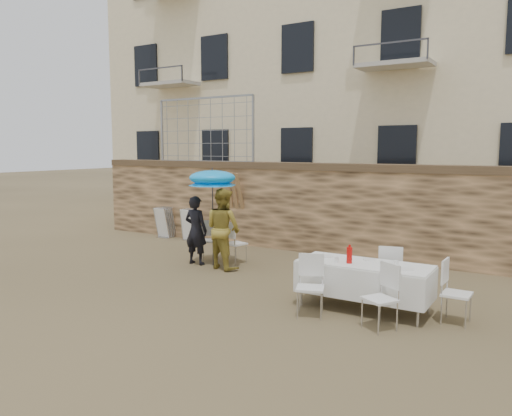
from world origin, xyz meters
The scene contains 18 objects.
ground centered at (0.00, 0.00, 0.00)m, with size 80.00×80.00×0.00m, color brown.
stone_wall centered at (0.00, 5.00, 1.10)m, with size 13.00×0.50×2.20m, color olive.
apartment_building centered at (0.00, 12.00, 7.50)m, with size 20.00×8.00×15.00m, color beige.
chain_link_fence centered at (-3.00, 5.00, 3.10)m, with size 3.20×0.06×1.80m, color gray, non-canonical shape.
man_suit centered at (-1.28, 2.35, 0.77)m, with size 0.57×0.37×1.55m, color black.
woman_dress centered at (-0.53, 2.35, 0.88)m, with size 0.85×0.66×1.75m, color gold.
umbrella centered at (-0.88, 2.45, 1.90)m, with size 1.07×1.07×2.01m.
couple_chair_left centered at (-1.28, 2.90, 0.48)m, with size 0.48×0.48×0.96m, color white, non-canonical shape.
couple_chair_right centered at (-0.58, 2.90, 0.48)m, with size 0.48×0.48×0.96m, color white, non-canonical shape.
banquet_table centered at (3.03, 1.24, 0.73)m, with size 2.10×0.85×0.78m.
soda_bottle centered at (2.83, 1.09, 0.91)m, with size 0.09×0.09×0.26m, color red.
table_chair_front_left centered at (2.43, 0.49, 0.48)m, with size 0.48×0.48×0.96m, color white, non-canonical shape.
table_chair_front_right centered at (3.53, 0.49, 0.48)m, with size 0.48×0.48×0.96m, color white, non-canonical shape.
table_chair_back centered at (3.23, 2.04, 0.48)m, with size 0.48×0.48×0.96m, color white, non-canonical shape.
table_chair_side centered at (4.43, 1.34, 0.48)m, with size 0.48×0.48×0.96m, color white, non-canonical shape.
chair_stack_left centered at (-4.14, 4.69, 0.46)m, with size 0.46×0.47×0.92m, color white, non-canonical shape.
chair_stack_right centered at (-3.24, 4.69, 0.46)m, with size 0.46×0.40×0.92m, color white, non-canonical shape.
wood_planks centered at (-1.64, 4.76, 1.00)m, with size 0.70×0.20×2.00m, color #A37749, non-canonical shape.
Camera 1 is at (5.64, -6.37, 2.62)m, focal length 35.00 mm.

